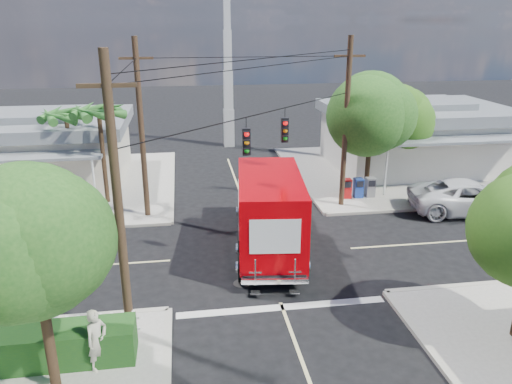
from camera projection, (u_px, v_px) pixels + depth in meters
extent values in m
plane|color=black|center=(263.00, 254.00, 21.78)|extent=(120.00, 120.00, 0.00)
cube|color=#9D978D|center=(397.00, 171.00, 33.58)|extent=(14.00, 14.00, 0.14)
cube|color=#B0AB9C|center=(296.00, 175.00, 32.60)|extent=(0.25, 14.00, 0.14)
cube|color=#B0AB9C|center=(451.00, 207.00, 27.04)|extent=(14.00, 0.25, 0.14)
cube|color=#9D978D|center=(57.00, 186.00, 30.49)|extent=(14.00, 14.00, 0.14)
cube|color=#B0AB9C|center=(172.00, 181.00, 31.48)|extent=(0.25, 14.00, 0.14)
cube|color=#B0AB9C|center=(24.00, 232.00, 23.95)|extent=(14.00, 0.25, 0.14)
cube|color=beige|center=(237.00, 184.00, 31.12)|extent=(0.12, 12.00, 0.01)
cube|color=beige|center=(475.00, 240.00, 23.18)|extent=(12.00, 0.12, 0.01)
cube|color=beige|center=(22.00, 270.00, 20.37)|extent=(12.00, 0.12, 0.01)
cube|color=silver|center=(282.00, 307.00, 17.76)|extent=(7.50, 0.40, 0.01)
cube|color=silver|center=(415.00, 141.00, 34.15)|extent=(11.00, 8.00, 3.40)
cube|color=gray|center=(418.00, 111.00, 33.48)|extent=(11.80, 8.80, 0.70)
cube|color=gray|center=(419.00, 104.00, 33.32)|extent=(6.05, 4.40, 0.50)
cube|color=gray|center=(454.00, 140.00, 29.18)|extent=(9.90, 1.80, 0.15)
cylinder|color=silver|center=(386.00, 171.00, 28.28)|extent=(0.12, 0.12, 2.90)
cube|color=beige|center=(42.00, 154.00, 31.21)|extent=(10.00, 8.00, 3.20)
cube|color=gray|center=(37.00, 123.00, 30.57)|extent=(10.80, 8.80, 0.70)
cube|color=gray|center=(36.00, 115.00, 30.41)|extent=(5.50, 4.40, 0.50)
cube|color=gray|center=(15.00, 157.00, 26.27)|extent=(9.00, 1.80, 0.15)
cylinder|color=silver|center=(94.00, 183.00, 26.52)|extent=(0.12, 0.12, 2.70)
cube|color=silver|center=(229.00, 128.00, 40.05)|extent=(0.80, 0.80, 3.00)
cube|color=silver|center=(228.00, 90.00, 39.07)|extent=(0.70, 0.70, 3.00)
cube|color=silver|center=(228.00, 50.00, 38.09)|extent=(0.60, 0.60, 3.00)
cube|color=silver|center=(227.00, 9.00, 37.11)|extent=(0.50, 0.50, 3.00)
cylinder|color=#422D1C|center=(47.00, 328.00, 13.13)|extent=(0.28, 0.28, 3.71)
sphere|color=#20531A|center=(34.00, 249.00, 12.38)|extent=(3.71, 3.71, 3.71)
sphere|color=#20531A|center=(18.00, 238.00, 12.43)|extent=(3.02, 3.02, 3.02)
sphere|color=#20531A|center=(47.00, 257.00, 12.18)|extent=(3.25, 3.25, 3.25)
cylinder|color=#422D1C|center=(368.00, 159.00, 28.43)|extent=(0.28, 0.28, 4.10)
sphere|color=#20531A|center=(372.00, 114.00, 27.59)|extent=(4.10, 4.10, 4.10)
sphere|color=#20531A|center=(364.00, 109.00, 27.64)|extent=(3.33, 3.33, 3.33)
sphere|color=#20531A|center=(379.00, 117.00, 27.40)|extent=(3.58, 3.58, 3.58)
cylinder|color=#422D1C|center=(395.00, 152.00, 30.94)|extent=(0.28, 0.28, 3.58)
sphere|color=#33641A|center=(399.00, 116.00, 30.20)|extent=(3.58, 3.58, 3.58)
sphere|color=#33641A|center=(391.00, 112.00, 30.26)|extent=(2.91, 2.91, 2.91)
sphere|color=#33641A|center=(406.00, 119.00, 30.01)|extent=(3.14, 3.14, 3.14)
cylinder|color=#422D1C|center=(103.00, 158.00, 26.87)|extent=(0.24, 0.24, 5.00)
cone|color=#307028|center=(116.00, 110.00, 26.15)|extent=(0.50, 2.06, 0.98)
cone|color=#307028|center=(111.00, 108.00, 26.76)|extent=(1.92, 1.68, 0.98)
cone|color=#307028|center=(97.00, 107.00, 26.82)|extent=(2.12, 0.95, 0.98)
cone|color=#307028|center=(84.00, 109.00, 26.28)|extent=(1.34, 2.07, 0.98)
cone|color=#307028|center=(81.00, 112.00, 25.55)|extent=(1.34, 2.07, 0.98)
cone|color=#307028|center=(92.00, 113.00, 25.18)|extent=(2.12, 0.95, 0.98)
cone|color=#307028|center=(108.00, 112.00, 25.45)|extent=(1.92, 1.68, 0.98)
cylinder|color=#422D1C|center=(71.00, 156.00, 28.06)|extent=(0.24, 0.24, 4.60)
cone|color=#307028|center=(83.00, 113.00, 27.40)|extent=(0.50, 2.06, 0.98)
cone|color=#307028|center=(79.00, 111.00, 28.01)|extent=(1.92, 1.68, 0.98)
cone|color=#307028|center=(65.00, 111.00, 28.07)|extent=(2.12, 0.95, 0.98)
cone|color=#307028|center=(52.00, 113.00, 27.53)|extent=(1.34, 2.07, 0.98)
cone|color=#307028|center=(48.00, 115.00, 26.80)|extent=(1.34, 2.07, 0.98)
cone|color=#307028|center=(58.00, 117.00, 26.43)|extent=(2.12, 0.95, 0.98)
cone|color=#307028|center=(74.00, 116.00, 26.70)|extent=(1.92, 1.68, 0.98)
cylinder|color=#473321|center=(118.00, 206.00, 14.72)|extent=(0.28, 0.28, 9.00)
cube|color=#473321|center=(107.00, 85.00, 13.58)|extent=(1.60, 0.12, 0.12)
cylinder|color=#473321|center=(346.00, 126.00, 25.90)|extent=(0.28, 0.28, 9.00)
cube|color=#473321|center=(350.00, 56.00, 24.76)|extent=(1.60, 0.12, 0.12)
cylinder|color=#473321|center=(142.00, 132.00, 24.44)|extent=(0.28, 0.28, 9.00)
cube|color=#473321|center=(136.00, 58.00, 23.30)|extent=(1.60, 0.12, 0.12)
cylinder|color=black|center=(263.00, 113.00, 19.75)|extent=(10.43, 10.43, 0.04)
cube|color=black|center=(246.00, 142.00, 19.20)|extent=(0.30, 0.24, 1.05)
sphere|color=red|center=(247.00, 134.00, 18.97)|extent=(0.20, 0.20, 0.20)
cube|color=black|center=(285.00, 130.00, 21.25)|extent=(0.30, 0.24, 1.05)
sphere|color=red|center=(285.00, 123.00, 21.01)|extent=(0.20, 0.20, 0.20)
cube|color=silver|center=(42.00, 337.00, 15.29)|extent=(5.94, 0.05, 0.08)
cube|color=silver|center=(40.00, 326.00, 15.16)|extent=(5.94, 0.05, 0.08)
cube|color=silver|center=(134.00, 325.00, 15.63)|extent=(0.09, 0.06, 1.00)
cube|color=#19451C|center=(26.00, 348.00, 14.45)|extent=(6.20, 1.20, 1.10)
cube|color=#B21011|center=(346.00, 188.00, 28.16)|extent=(0.50, 0.50, 1.10)
cube|color=#1C3B99|center=(358.00, 188.00, 28.26)|extent=(0.50, 0.50, 1.10)
cube|color=slate|center=(370.00, 187.00, 28.36)|extent=(0.50, 0.50, 1.10)
cube|color=black|center=(268.00, 235.00, 22.30)|extent=(3.29, 8.29, 0.26)
cube|color=#C50007|center=(265.00, 195.00, 25.01)|extent=(2.67, 2.03, 2.28)
cube|color=black|center=(264.00, 182.00, 25.56)|extent=(2.19, 0.51, 0.98)
cube|color=silver|center=(264.00, 202.00, 26.13)|extent=(2.38, 0.40, 0.36)
cube|color=#C50007|center=(270.00, 211.00, 20.91)|extent=(3.26, 6.26, 3.00)
cube|color=white|center=(301.00, 207.00, 20.91)|extent=(0.45, 3.70, 1.35)
cube|color=white|center=(239.00, 207.00, 20.82)|extent=(0.45, 3.70, 1.35)
cube|color=white|center=(275.00, 237.00, 18.01)|extent=(1.85, 0.23, 1.35)
cube|color=silver|center=(275.00, 280.00, 18.44)|extent=(2.50, 0.54, 0.19)
cube|color=silver|center=(255.00, 273.00, 18.15)|extent=(0.47, 0.12, 1.03)
cube|color=silver|center=(295.00, 272.00, 18.20)|extent=(0.47, 0.12, 1.03)
cylinder|color=black|center=(241.00, 211.00, 25.10)|extent=(0.46, 1.17, 1.14)
cylinder|color=black|center=(288.00, 211.00, 25.17)|extent=(0.46, 1.17, 1.14)
cylinder|color=black|center=(242.00, 267.00, 19.43)|extent=(0.46, 1.17, 1.14)
cylinder|color=black|center=(303.00, 266.00, 19.50)|extent=(0.46, 1.17, 1.14)
imported|color=silver|center=(471.00, 197.00, 26.20)|extent=(6.64, 3.84, 1.74)
imported|color=beige|center=(97.00, 340.00, 14.15)|extent=(0.80, 0.82, 1.90)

